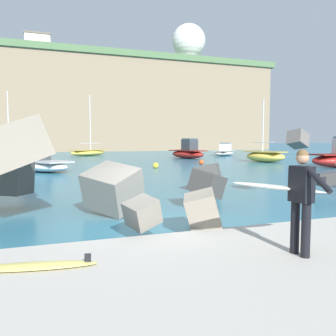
{
  "coord_description": "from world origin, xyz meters",
  "views": [
    {
      "loc": [
        -2.5,
        -8.55,
        2.17
      ],
      "look_at": [
        0.77,
        0.5,
        1.4
      ],
      "focal_mm": 37.69,
      "sensor_mm": 36.0,
      "label": 1
    }
  ],
  "objects_px": {
    "boat_near_left": "(88,152)",
    "mooring_buoy_inner": "(201,162)",
    "spare_surfboard": "(30,266)",
    "boat_mid_left": "(39,162)",
    "boat_near_right": "(224,152)",
    "mooring_buoy_outer": "(156,165)",
    "surfer_with_board": "(295,193)",
    "boat_far_left": "(265,156)",
    "station_building_east": "(38,50)",
    "radar_dome": "(189,44)",
    "boat_mid_centre": "(13,155)",
    "boat_far_centre": "(188,152)"
  },
  "relations": [
    {
      "from": "surfer_with_board",
      "to": "mooring_buoy_inner",
      "type": "distance_m",
      "value": 25.09
    },
    {
      "from": "boat_far_left",
      "to": "station_building_east",
      "type": "height_order",
      "value": "station_building_east"
    },
    {
      "from": "boat_mid_left",
      "to": "mooring_buoy_outer",
      "type": "relative_size",
      "value": 13.98
    },
    {
      "from": "boat_near_right",
      "to": "radar_dome",
      "type": "distance_m",
      "value": 47.49
    },
    {
      "from": "boat_far_centre",
      "to": "mooring_buoy_inner",
      "type": "bearing_deg",
      "value": -106.5
    },
    {
      "from": "surfer_with_board",
      "to": "boat_far_left",
      "type": "bearing_deg",
      "value": 55.67
    },
    {
      "from": "boat_near_right",
      "to": "boat_mid_centre",
      "type": "distance_m",
      "value": 26.68
    },
    {
      "from": "boat_near_right",
      "to": "boat_mid_left",
      "type": "relative_size",
      "value": 0.83
    },
    {
      "from": "boat_near_left",
      "to": "mooring_buoy_outer",
      "type": "distance_m",
      "value": 23.44
    },
    {
      "from": "boat_mid_left",
      "to": "boat_far_left",
      "type": "relative_size",
      "value": 1.0
    },
    {
      "from": "surfer_with_board",
      "to": "boat_mid_left",
      "type": "relative_size",
      "value": 0.34
    },
    {
      "from": "boat_far_left",
      "to": "station_building_east",
      "type": "relative_size",
      "value": 0.8
    },
    {
      "from": "boat_near_left",
      "to": "mooring_buoy_inner",
      "type": "bearing_deg",
      "value": -71.08
    },
    {
      "from": "mooring_buoy_inner",
      "to": "boat_far_left",
      "type": "bearing_deg",
      "value": 8.58
    },
    {
      "from": "boat_mid_left",
      "to": "boat_far_centre",
      "type": "height_order",
      "value": "boat_far_centre"
    },
    {
      "from": "boat_far_left",
      "to": "radar_dome",
      "type": "bearing_deg",
      "value": 74.88
    },
    {
      "from": "boat_mid_centre",
      "to": "radar_dome",
      "type": "relative_size",
      "value": 0.67
    },
    {
      "from": "boat_mid_left",
      "to": "mooring_buoy_inner",
      "type": "height_order",
      "value": "boat_mid_left"
    },
    {
      "from": "boat_near_left",
      "to": "boat_far_centre",
      "type": "distance_m",
      "value": 14.91
    },
    {
      "from": "boat_mid_centre",
      "to": "radar_dome",
      "type": "distance_m",
      "value": 59.38
    },
    {
      "from": "mooring_buoy_inner",
      "to": "radar_dome",
      "type": "bearing_deg",
      "value": 68.04
    },
    {
      "from": "spare_surfboard",
      "to": "station_building_east",
      "type": "height_order",
      "value": "station_building_east"
    },
    {
      "from": "boat_far_left",
      "to": "mooring_buoy_inner",
      "type": "xyz_separation_m",
      "value": [
        -7.4,
        -1.12,
        -0.37
      ]
    },
    {
      "from": "radar_dome",
      "to": "station_building_east",
      "type": "xyz_separation_m",
      "value": [
        -34.84,
        2.84,
        -3.66
      ]
    },
    {
      "from": "surfer_with_board",
      "to": "boat_mid_centre",
      "type": "xyz_separation_m",
      "value": [
        -7.02,
        38.45,
        -0.76
      ]
    },
    {
      "from": "boat_near_right",
      "to": "mooring_buoy_outer",
      "type": "relative_size",
      "value": 11.6
    },
    {
      "from": "boat_mid_left",
      "to": "boat_far_left",
      "type": "height_order",
      "value": "boat_far_left"
    },
    {
      "from": "boat_near_right",
      "to": "boat_far_left",
      "type": "relative_size",
      "value": 0.83
    },
    {
      "from": "spare_surfboard",
      "to": "boat_far_centre",
      "type": "xyz_separation_m",
      "value": [
        16.43,
        32.55,
        0.45
      ]
    },
    {
      "from": "boat_near_left",
      "to": "boat_far_centre",
      "type": "height_order",
      "value": "boat_near_left"
    },
    {
      "from": "surfer_with_board",
      "to": "boat_mid_centre",
      "type": "height_order",
      "value": "boat_mid_centre"
    },
    {
      "from": "boat_mid_left",
      "to": "mooring_buoy_outer",
      "type": "bearing_deg",
      "value": -1.61
    },
    {
      "from": "boat_far_centre",
      "to": "mooring_buoy_outer",
      "type": "bearing_deg",
      "value": -122.69
    },
    {
      "from": "boat_mid_centre",
      "to": "station_building_east",
      "type": "distance_m",
      "value": 46.46
    },
    {
      "from": "boat_mid_left",
      "to": "boat_mid_centre",
      "type": "relative_size",
      "value": 0.82
    },
    {
      "from": "mooring_buoy_inner",
      "to": "mooring_buoy_outer",
      "type": "height_order",
      "value": "same"
    },
    {
      "from": "boat_far_left",
      "to": "boat_near_right",
      "type": "bearing_deg",
      "value": 77.57
    },
    {
      "from": "boat_far_left",
      "to": "boat_mid_left",
      "type": "bearing_deg",
      "value": -171.04
    },
    {
      "from": "surfer_with_board",
      "to": "radar_dome",
      "type": "height_order",
      "value": "radar_dome"
    },
    {
      "from": "surfer_with_board",
      "to": "boat_near_left",
      "type": "xyz_separation_m",
      "value": [
        2.1,
        44.23,
        -0.79
      ]
    },
    {
      "from": "spare_surfboard",
      "to": "boat_mid_left",
      "type": "distance_m",
      "value": 20.39
    },
    {
      "from": "boat_mid_left",
      "to": "boat_mid_centre",
      "type": "xyz_separation_m",
      "value": [
        -2.87,
        17.32,
        -0.14
      ]
    },
    {
      "from": "spare_surfboard",
      "to": "mooring_buoy_outer",
      "type": "xyz_separation_m",
      "value": [
        8.47,
        20.15,
        -0.06
      ]
    },
    {
      "from": "boat_far_left",
      "to": "mooring_buoy_outer",
      "type": "height_order",
      "value": "boat_far_left"
    },
    {
      "from": "surfer_with_board",
      "to": "boat_mid_left",
      "type": "bearing_deg",
      "value": 101.11
    },
    {
      "from": "boat_near_left",
      "to": "boat_near_right",
      "type": "bearing_deg",
      "value": -19.62
    },
    {
      "from": "boat_mid_centre",
      "to": "surfer_with_board",
      "type": "bearing_deg",
      "value": -79.66
    },
    {
      "from": "boat_far_centre",
      "to": "boat_mid_left",
      "type": "bearing_deg",
      "value": -143.39
    },
    {
      "from": "boat_far_centre",
      "to": "boat_near_left",
      "type": "bearing_deg",
      "value": 132.85
    },
    {
      "from": "boat_mid_left",
      "to": "mooring_buoy_inner",
      "type": "distance_m",
      "value": 13.6
    }
  ]
}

